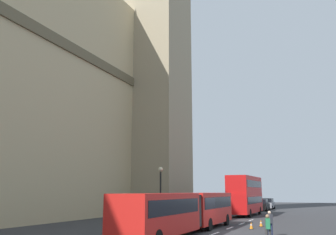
{
  "coord_description": "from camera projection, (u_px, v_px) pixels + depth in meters",
  "views": [
    {
      "loc": [
        -28.22,
        -7.88,
        3.02
      ],
      "look_at": [
        2.63,
        5.55,
        9.89
      ],
      "focal_mm": 38.79,
      "sensor_mm": 36.0,
      "label": 1
    }
  ],
  "objects": [
    {
      "name": "pedestrian_by_kerb",
      "position": [
        270.0,
        222.0,
        25.02
      ],
      "size": [
        0.46,
        0.45,
        1.69
      ],
      "color": "#262D4C",
      "rests_on": "ground_plane"
    },
    {
      "name": "sedan_lead",
      "position": [
        262.0,
        205.0,
        56.98
      ],
      "size": [
        4.4,
        1.86,
        1.85
      ],
      "color": "black",
      "rests_on": "ground_plane"
    },
    {
      "name": "ground_plane",
      "position": [
        221.0,
        231.0,
        27.83
      ],
      "size": [
        160.0,
        160.0,
        0.0
      ],
      "primitive_type": "plane",
      "color": "#333335"
    },
    {
      "name": "traffic_cone_east",
      "position": [
        267.0,
        218.0,
        38.55
      ],
      "size": [
        0.36,
        0.36,
        0.58
      ],
      "color": "black",
      "rests_on": "ground_plane"
    },
    {
      "name": "double_decker_bus",
      "position": [
        245.0,
        194.0,
        46.51
      ],
      "size": [
        10.68,
        2.54,
        4.9
      ],
      "color": "red",
      "rests_on": "ground_plane"
    },
    {
      "name": "pedestrian_near_cones",
      "position": [
        268.0,
        228.0,
        21.26
      ],
      "size": [
        0.45,
        0.35,
        1.69
      ],
      "color": "#333333",
      "rests_on": "ground_plane"
    },
    {
      "name": "street_lamp",
      "position": [
        161.0,
        191.0,
        33.73
      ],
      "size": [
        0.44,
        0.44,
        5.27
      ],
      "color": "black",
      "rests_on": "ground_plane"
    },
    {
      "name": "articulated_bus",
      "position": [
        185.0,
        209.0,
        26.89
      ],
      "size": [
        18.04,
        2.54,
        2.9
      ],
      "color": "red",
      "rests_on": "ground_plane"
    },
    {
      "name": "lane_centre_marking",
      "position": [
        215.0,
        234.0,
        26.36
      ],
      "size": [
        29.8,
        0.16,
        0.01
      ],
      "color": "silver",
      "rests_on": "ground_plane"
    },
    {
      "name": "sedan_trailing",
      "position": [
        268.0,
        204.0,
        62.79
      ],
      "size": [
        4.4,
        1.86,
        1.85
      ],
      "color": "gray",
      "rests_on": "ground_plane"
    },
    {
      "name": "traffic_cone_middle",
      "position": [
        261.0,
        223.0,
        31.68
      ],
      "size": [
        0.36,
        0.36,
        0.58
      ],
      "color": "black",
      "rests_on": "ground_plane"
    },
    {
      "name": "traffic_cone_west",
      "position": [
        251.0,
        225.0,
        29.64
      ],
      "size": [
        0.36,
        0.36,
        0.58
      ],
      "color": "black",
      "rests_on": "ground_plane"
    }
  ]
}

